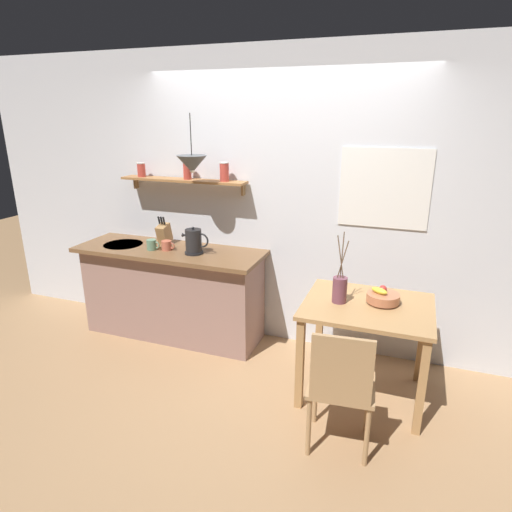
% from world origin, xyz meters
% --- Properties ---
extents(ground_plane, '(14.00, 14.00, 0.00)m').
position_xyz_m(ground_plane, '(0.00, 0.00, 0.00)').
color(ground_plane, '#A87F56').
extents(back_wall, '(6.80, 0.11, 2.70)m').
position_xyz_m(back_wall, '(0.20, 0.65, 1.35)').
color(back_wall, silver).
rests_on(back_wall, ground_plane).
extents(kitchen_counter, '(1.83, 0.63, 0.91)m').
position_xyz_m(kitchen_counter, '(-1.00, 0.32, 0.46)').
color(kitchen_counter, gray).
rests_on(kitchen_counter, ground_plane).
extents(wall_shelf, '(1.26, 0.20, 0.31)m').
position_xyz_m(wall_shelf, '(-0.90, 0.49, 1.57)').
color(wall_shelf, '#9E6B3D').
extents(dining_table, '(0.95, 0.79, 0.77)m').
position_xyz_m(dining_table, '(0.90, -0.04, 0.65)').
color(dining_table, tan).
rests_on(dining_table, ground_plane).
extents(dining_chair_near, '(0.46, 0.43, 0.90)m').
position_xyz_m(dining_chair_near, '(0.83, -0.74, 0.51)').
color(dining_chair_near, tan).
rests_on(dining_chair_near, ground_plane).
extents(fruit_bowl, '(0.24, 0.24, 0.13)m').
position_xyz_m(fruit_bowl, '(1.00, 0.02, 0.82)').
color(fruit_bowl, '#BC704C').
rests_on(fruit_bowl, dining_table).
extents(twig_vase, '(0.11, 0.11, 0.55)m').
position_xyz_m(twig_vase, '(0.69, -0.07, 0.87)').
color(twig_vase, brown).
rests_on(twig_vase, dining_table).
extents(electric_kettle, '(0.26, 0.17, 0.25)m').
position_xyz_m(electric_kettle, '(-0.70, 0.25, 1.02)').
color(electric_kettle, black).
rests_on(electric_kettle, kitchen_counter).
extents(knife_block, '(0.10, 0.18, 0.28)m').
position_xyz_m(knife_block, '(-1.13, 0.43, 1.01)').
color(knife_block, tan).
rests_on(knife_block, kitchen_counter).
extents(coffee_mug_by_sink, '(0.13, 0.09, 0.10)m').
position_xyz_m(coffee_mug_by_sink, '(-1.13, 0.22, 0.95)').
color(coffee_mug_by_sink, slate).
rests_on(coffee_mug_by_sink, kitchen_counter).
extents(coffee_mug_spare, '(0.13, 0.09, 0.09)m').
position_xyz_m(coffee_mug_spare, '(-1.00, 0.26, 0.95)').
color(coffee_mug_spare, '#C6664C').
rests_on(coffee_mug_spare, kitchen_counter).
extents(pendant_lamp, '(0.27, 0.27, 0.50)m').
position_xyz_m(pendant_lamp, '(-0.70, 0.28, 1.71)').
color(pendant_lamp, black).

